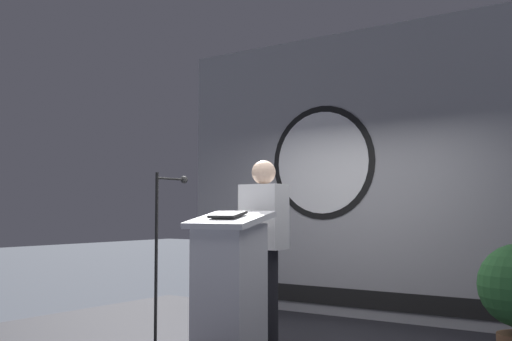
# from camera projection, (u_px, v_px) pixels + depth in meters

# --- Properties ---
(banner_display) EXTENTS (5.00, 0.12, 3.27)m
(banner_display) POSITION_uv_depth(u_px,v_px,m) (369.00, 173.00, 6.89)
(banner_display) COLOR #9E9EA3
(banner_display) RESTS_ON stage_platform
(podium) EXTENTS (0.64, 0.50, 1.20)m
(podium) POSITION_uv_depth(u_px,v_px,m) (229.00, 284.00, 5.12)
(podium) COLOR silver
(podium) RESTS_ON stage_platform
(speaker_person) EXTENTS (0.40, 0.26, 1.66)m
(speaker_person) POSITION_uv_depth(u_px,v_px,m) (264.00, 250.00, 5.51)
(speaker_person) COLOR black
(speaker_person) RESTS_ON stage_platform
(microphone_stand) EXTENTS (0.24, 0.51, 1.54)m
(microphone_stand) POSITION_uv_depth(u_px,v_px,m) (160.00, 285.00, 5.43)
(microphone_stand) COLOR black
(microphone_stand) RESTS_ON stage_platform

